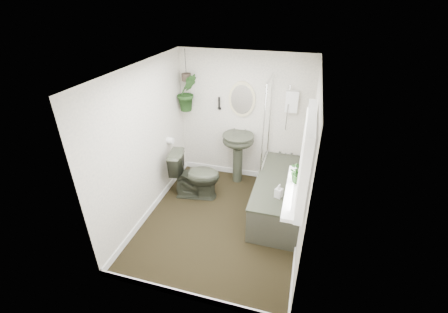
# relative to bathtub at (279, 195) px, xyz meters

# --- Properties ---
(floor) EXTENTS (2.30, 2.80, 0.02)m
(floor) POSITION_rel_bathtub_xyz_m (-0.80, -0.50, -0.30)
(floor) COLOR black
(floor) RESTS_ON ground
(ceiling) EXTENTS (2.30, 2.80, 0.02)m
(ceiling) POSITION_rel_bathtub_xyz_m (-0.80, -0.50, 2.02)
(ceiling) COLOR white
(ceiling) RESTS_ON ground
(wall_back) EXTENTS (2.30, 0.02, 2.30)m
(wall_back) POSITION_rel_bathtub_xyz_m (-0.80, 0.91, 0.86)
(wall_back) COLOR white
(wall_back) RESTS_ON ground
(wall_front) EXTENTS (2.30, 0.02, 2.30)m
(wall_front) POSITION_rel_bathtub_xyz_m (-0.80, -1.91, 0.86)
(wall_front) COLOR white
(wall_front) RESTS_ON ground
(wall_left) EXTENTS (0.02, 2.80, 2.30)m
(wall_left) POSITION_rel_bathtub_xyz_m (-1.96, -0.50, 0.86)
(wall_left) COLOR white
(wall_left) RESTS_ON ground
(wall_right) EXTENTS (0.02, 2.80, 2.30)m
(wall_right) POSITION_rel_bathtub_xyz_m (0.36, -0.50, 0.86)
(wall_right) COLOR white
(wall_right) RESTS_ON ground
(skirting) EXTENTS (2.30, 2.80, 0.10)m
(skirting) POSITION_rel_bathtub_xyz_m (-0.80, -0.50, -0.24)
(skirting) COLOR white
(skirting) RESTS_ON floor
(bathtub) EXTENTS (0.72, 1.72, 0.58)m
(bathtub) POSITION_rel_bathtub_xyz_m (0.00, 0.00, 0.00)
(bathtub) COLOR #303427
(bathtub) RESTS_ON floor
(bath_screen) EXTENTS (0.04, 0.72, 1.40)m
(bath_screen) POSITION_rel_bathtub_xyz_m (-0.33, 0.49, 0.99)
(bath_screen) COLOR silver
(bath_screen) RESTS_ON bathtub
(shower_box) EXTENTS (0.20, 0.10, 0.35)m
(shower_box) POSITION_rel_bathtub_xyz_m (0.00, 0.84, 1.26)
(shower_box) COLOR white
(shower_box) RESTS_ON wall_back
(oval_mirror) EXTENTS (0.46, 0.03, 0.62)m
(oval_mirror) POSITION_rel_bathtub_xyz_m (-0.83, 0.87, 1.21)
(oval_mirror) COLOR beige
(oval_mirror) RESTS_ON wall_back
(wall_sconce) EXTENTS (0.04, 0.04, 0.22)m
(wall_sconce) POSITION_rel_bathtub_xyz_m (-1.23, 0.86, 1.11)
(wall_sconce) COLOR black
(wall_sconce) RESTS_ON wall_back
(toilet_roll_holder) EXTENTS (0.11, 0.11, 0.11)m
(toilet_roll_holder) POSITION_rel_bathtub_xyz_m (-1.90, 0.20, 0.61)
(toilet_roll_holder) COLOR white
(toilet_roll_holder) RESTS_ON wall_left
(window_recess) EXTENTS (0.08, 1.00, 0.90)m
(window_recess) POSITION_rel_bathtub_xyz_m (0.29, -1.20, 1.36)
(window_recess) COLOR white
(window_recess) RESTS_ON wall_right
(window_sill) EXTENTS (0.18, 1.00, 0.04)m
(window_sill) POSITION_rel_bathtub_xyz_m (0.22, -1.20, 0.94)
(window_sill) COLOR white
(window_sill) RESTS_ON wall_right
(window_blinds) EXTENTS (0.01, 0.86, 0.76)m
(window_blinds) POSITION_rel_bathtub_xyz_m (0.24, -1.20, 1.36)
(window_blinds) COLOR white
(window_blinds) RESTS_ON wall_right
(toilet) EXTENTS (0.87, 0.58, 0.83)m
(toilet) POSITION_rel_bathtub_xyz_m (-1.40, 0.02, 0.12)
(toilet) COLOR #303427
(toilet) RESTS_ON floor
(pedestal_sink) EXTENTS (0.63, 0.57, 0.94)m
(pedestal_sink) POSITION_rel_bathtub_xyz_m (-0.83, 0.67, 0.18)
(pedestal_sink) COLOR #303427
(pedestal_sink) RESTS_ON floor
(sill_plant) EXTENTS (0.29, 0.27, 0.25)m
(sill_plant) POSITION_rel_bathtub_xyz_m (0.25, -1.03, 1.09)
(sill_plant) COLOR black
(sill_plant) RESTS_ON window_sill
(hanging_plant) EXTENTS (0.46, 0.45, 0.65)m
(hanging_plant) POSITION_rel_bathtub_xyz_m (-1.77, 0.75, 1.29)
(hanging_plant) COLOR black
(hanging_plant) RESTS_ON ceiling
(soap_bottle) EXTENTS (0.12, 0.12, 0.20)m
(soap_bottle) POSITION_rel_bathtub_xyz_m (0.02, -0.45, 0.39)
(soap_bottle) COLOR black
(soap_bottle) RESTS_ON bathtub
(hanging_pot) EXTENTS (0.16, 0.16, 0.12)m
(hanging_pot) POSITION_rel_bathtub_xyz_m (-1.77, 0.75, 1.55)
(hanging_pot) COLOR #342921
(hanging_pot) RESTS_ON ceiling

